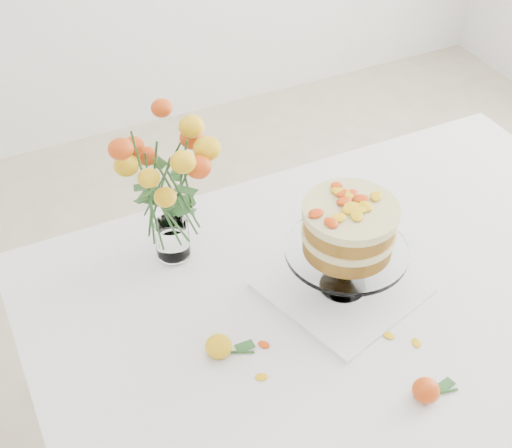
% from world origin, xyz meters
% --- Properties ---
extents(table, '(1.43, 0.93, 0.76)m').
position_xyz_m(table, '(0.00, 0.00, 0.67)').
color(table, tan).
rests_on(table, ground).
extents(napkin, '(0.36, 0.36, 0.01)m').
position_xyz_m(napkin, '(-0.04, 0.02, 0.76)').
color(napkin, white).
rests_on(napkin, table).
extents(cake_stand, '(0.26, 0.26, 0.23)m').
position_xyz_m(cake_stand, '(-0.04, 0.02, 0.92)').
color(cake_stand, white).
rests_on(cake_stand, napkin).
extents(rose_vase, '(0.33, 0.33, 0.39)m').
position_xyz_m(rose_vase, '(-0.33, 0.28, 0.98)').
color(rose_vase, white).
rests_on(rose_vase, table).
extents(loose_rose_near, '(0.09, 0.06, 0.05)m').
position_xyz_m(loose_rose_near, '(-0.35, -0.03, 0.78)').
color(loose_rose_near, '#EFAB14').
rests_on(loose_rose_near, table).
extents(loose_rose_far, '(0.09, 0.05, 0.04)m').
position_xyz_m(loose_rose_far, '(-0.04, -0.29, 0.78)').
color(loose_rose_far, '#C34109').
rests_on(loose_rose_far, table).
extents(stray_petal_a, '(0.03, 0.02, 0.00)m').
position_xyz_m(stray_petal_a, '(-0.12, -0.10, 0.76)').
color(stray_petal_a, yellow).
rests_on(stray_petal_a, table).
extents(stray_petal_b, '(0.03, 0.02, 0.00)m').
position_xyz_m(stray_petal_b, '(-0.02, -0.14, 0.76)').
color(stray_petal_b, yellow).
rests_on(stray_petal_b, table).
extents(stray_petal_c, '(0.03, 0.02, 0.00)m').
position_xyz_m(stray_petal_c, '(0.02, -0.18, 0.76)').
color(stray_petal_c, yellow).
rests_on(stray_petal_c, table).
extents(stray_petal_d, '(0.03, 0.02, 0.00)m').
position_xyz_m(stray_petal_d, '(-0.26, -0.05, 0.76)').
color(stray_petal_d, yellow).
rests_on(stray_petal_d, table).
extents(stray_petal_e, '(0.03, 0.02, 0.00)m').
position_xyz_m(stray_petal_e, '(-0.30, -0.12, 0.76)').
color(stray_petal_e, yellow).
rests_on(stray_petal_e, table).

